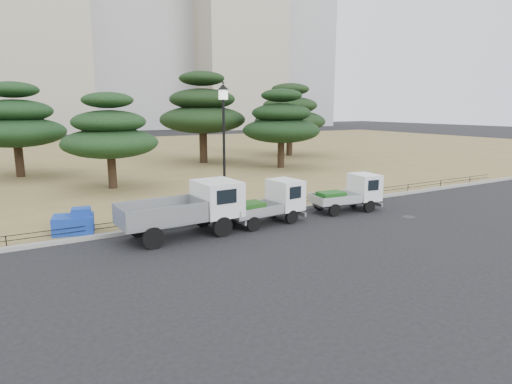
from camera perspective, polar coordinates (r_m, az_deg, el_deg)
ground at (r=18.16m, az=3.16°, el=-5.09°), size 220.00×220.00×0.00m
lawn at (r=46.45m, az=-17.95°, el=4.46°), size 120.00×56.00×0.15m
curb at (r=20.28m, az=-0.85°, el=-3.10°), size 120.00×0.25×0.16m
truck_large at (r=17.33m, az=-9.01°, el=-1.98°), size 4.94×2.16×2.12m
truck_kei_front at (r=19.07m, az=1.87°, el=-1.40°), size 3.65×1.82×1.87m
truck_kei_rear at (r=21.81m, az=12.45°, el=-0.14°), size 3.58×1.83×1.80m
street_lamp at (r=19.41m, az=-4.33°, el=8.47°), size 0.53×0.53×5.95m
pipe_fence at (r=20.33m, az=-1.06°, el=-2.02°), size 38.00×0.04×0.40m
tarp_pile at (r=18.61m, az=-23.07°, el=-3.81°), size 1.72×1.40×1.02m
manhole at (r=21.50m, az=19.68°, el=-3.14°), size 0.60×0.60×0.01m
pine_west_near at (r=35.12m, az=-29.43°, el=8.06°), size 6.74×6.74×6.73m
pine_center_left at (r=27.71m, az=-18.93°, el=7.39°), size 5.77×5.77×5.86m
pine_center_right at (r=38.96m, az=-7.15°, el=10.74°), size 7.62×7.62×8.08m
pine_east_near at (r=35.65m, az=3.39°, el=9.23°), size 6.39×6.39×6.45m
pine_east_far at (r=44.92m, az=4.54°, el=10.30°), size 7.35×7.35×7.39m
tower_east at (r=110.18m, az=-2.93°, el=21.07°), size 20.00×18.00×48.00m
radio_tower at (r=131.11m, az=9.94°, el=22.02°), size 1.80×1.80×63.00m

